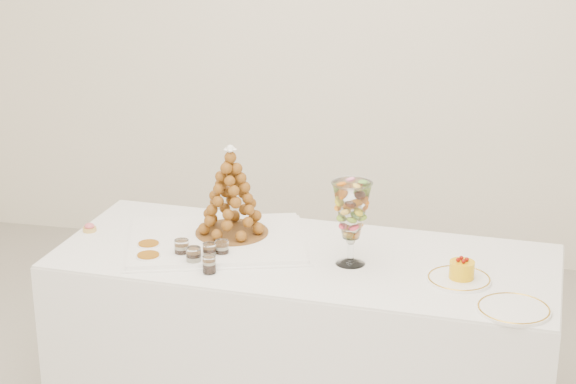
# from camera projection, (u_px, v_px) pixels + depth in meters

# --- Properties ---
(buffet_table) EXTENTS (1.92, 0.87, 0.71)m
(buffet_table) POSITION_uv_depth(u_px,v_px,m) (304.00, 340.00, 3.73)
(buffet_table) COLOR white
(buffet_table) RESTS_ON ground
(lace_tray) EXTENTS (0.79, 0.68, 0.02)m
(lace_tray) POSITION_uv_depth(u_px,v_px,m) (217.00, 241.00, 3.71)
(lace_tray) COLOR white
(lace_tray) RESTS_ON buffet_table
(macaron_vase) EXTENTS (0.14, 0.14, 0.31)m
(macaron_vase) POSITION_uv_depth(u_px,v_px,m) (351.00, 212.00, 3.47)
(macaron_vase) COLOR white
(macaron_vase) RESTS_ON buffet_table
(cake_plate) EXTENTS (0.23, 0.23, 0.01)m
(cake_plate) POSITION_uv_depth(u_px,v_px,m) (459.00, 279.00, 3.39)
(cake_plate) COLOR white
(cake_plate) RESTS_ON buffet_table
(spare_plate) EXTENTS (0.24, 0.24, 0.01)m
(spare_plate) POSITION_uv_depth(u_px,v_px,m) (514.00, 309.00, 3.16)
(spare_plate) COLOR white
(spare_plate) RESTS_ON buffet_table
(pink_tart) EXTENTS (0.05, 0.05, 0.03)m
(pink_tart) POSITION_uv_depth(u_px,v_px,m) (90.00, 228.00, 3.83)
(pink_tart) COLOR tan
(pink_tart) RESTS_ON buffet_table
(verrine_a) EXTENTS (0.07, 0.07, 0.07)m
(verrine_a) POSITION_uv_depth(u_px,v_px,m) (182.00, 249.00, 3.57)
(verrine_a) COLOR white
(verrine_a) RESTS_ON buffet_table
(verrine_b) EXTENTS (0.06, 0.06, 0.07)m
(verrine_b) POSITION_uv_depth(u_px,v_px,m) (209.00, 252.00, 3.55)
(verrine_b) COLOR white
(verrine_b) RESTS_ON buffet_table
(verrine_c) EXTENTS (0.06, 0.06, 0.07)m
(verrine_c) POSITION_uv_depth(u_px,v_px,m) (222.00, 249.00, 3.57)
(verrine_c) COLOR white
(verrine_c) RESTS_ON buffet_table
(verrine_d) EXTENTS (0.07, 0.07, 0.07)m
(verrine_d) POSITION_uv_depth(u_px,v_px,m) (194.00, 257.00, 3.50)
(verrine_d) COLOR white
(verrine_d) RESTS_ON buffet_table
(verrine_e) EXTENTS (0.06, 0.06, 0.06)m
(verrine_e) POSITION_uv_depth(u_px,v_px,m) (209.00, 265.00, 3.44)
(verrine_e) COLOR white
(verrine_e) RESTS_ON buffet_table
(ramekin_back) EXTENTS (0.09, 0.09, 0.03)m
(ramekin_back) POSITION_uv_depth(u_px,v_px,m) (149.00, 247.00, 3.65)
(ramekin_back) COLOR white
(ramekin_back) RESTS_ON buffet_table
(ramekin_front) EXTENTS (0.09, 0.09, 0.03)m
(ramekin_front) POSITION_uv_depth(u_px,v_px,m) (148.00, 259.00, 3.54)
(ramekin_front) COLOR white
(ramekin_front) RESTS_ON buffet_table
(croquembouche) EXTENTS (0.29, 0.29, 0.36)m
(croquembouche) POSITION_uv_depth(u_px,v_px,m) (231.00, 191.00, 3.71)
(croquembouche) COLOR brown
(croquembouche) RESTS_ON lace_tray
(mousse_cake) EXTENTS (0.09, 0.09, 0.08)m
(mousse_cake) POSITION_uv_depth(u_px,v_px,m) (462.00, 269.00, 3.38)
(mousse_cake) COLOR #F3B50B
(mousse_cake) RESTS_ON cake_plate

